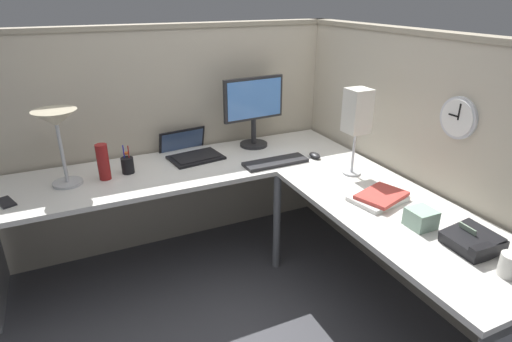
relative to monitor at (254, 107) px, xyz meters
name	(u,v)px	position (x,y,z in m)	size (l,w,h in m)	color
ground_plane	(265,285)	(-0.21, -0.64, -1.02)	(6.80, 6.80, 0.00)	#47474C
cubicle_wall_back	(168,139)	(-0.58, 0.23, -0.23)	(2.57, 0.12, 1.58)	#B7AD99
cubicle_wall_right	(414,166)	(0.66, -0.90, -0.23)	(0.12, 2.37, 1.58)	#B7AD99
desk	(247,207)	(-0.36, -0.69, -0.39)	(2.35, 2.15, 0.73)	silver
monitor	(254,107)	(0.00, 0.00, 0.00)	(0.46, 0.20, 0.50)	#232326
laptop	(190,151)	(-0.48, 0.02, -0.27)	(0.39, 0.42, 0.22)	black
keyboard	(276,162)	(-0.02, -0.38, -0.28)	(0.43, 0.14, 0.02)	#232326
computer_mouse	(315,155)	(0.28, -0.40, -0.28)	(0.06, 0.10, 0.03)	#232326
desk_lamp_dome	(57,125)	(-1.27, -0.15, 0.07)	(0.24, 0.24, 0.44)	#B7BABF
pen_cup	(128,165)	(-0.92, -0.12, -0.24)	(0.08, 0.08, 0.18)	black
cell_phone	(6,202)	(-1.58, -0.27, -0.29)	(0.07, 0.14, 0.01)	black
thermos_flask	(103,162)	(-1.06, -0.16, -0.18)	(0.07, 0.07, 0.22)	maroon
office_phone	(473,242)	(0.31, -1.62, -0.26)	(0.20, 0.21, 0.11)	black
book_stack	(379,197)	(0.25, -1.09, -0.27)	(0.33, 0.27, 0.04)	silver
desk_lamp_paper	(357,114)	(0.34, -0.72, 0.09)	(0.13, 0.13, 0.53)	#B7BABF
coffee_mug	(510,265)	(0.28, -1.81, -0.25)	(0.08, 0.08, 0.10)	silver
tissue_box	(421,218)	(0.25, -1.38, -0.25)	(0.12, 0.12, 0.09)	#8CAD99
wall_clock	(459,118)	(0.61, -1.19, 0.16)	(0.04, 0.22, 0.22)	#B7BABF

